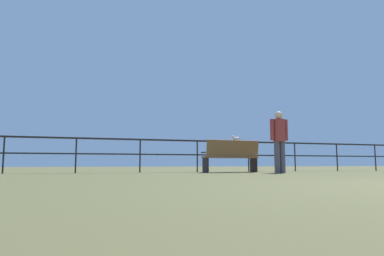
% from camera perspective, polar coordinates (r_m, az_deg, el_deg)
% --- Properties ---
extents(pier_railing, '(23.67, 0.05, 1.01)m').
position_cam_1_polar(pier_railing, '(10.97, 5.39, -3.56)').
color(pier_railing, black).
rests_on(pier_railing, ground_plane).
extents(bench_near_left, '(1.75, 0.66, 0.97)m').
position_cam_1_polar(bench_near_left, '(10.27, 6.74, -4.48)').
color(bench_near_left, brown).
rests_on(bench_near_left, ground_plane).
extents(person_by_bench, '(0.56, 0.34, 1.75)m').
position_cam_1_polar(person_by_bench, '(9.85, 14.63, -1.55)').
color(person_by_bench, '#534A54').
rests_on(person_by_bench, ground_plane).
extents(seagull_on_rail, '(0.25, 0.38, 0.19)m').
position_cam_1_polar(seagull_on_rail, '(11.19, 7.42, -1.79)').
color(seagull_on_rail, silver).
rests_on(seagull_on_rail, pier_railing).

